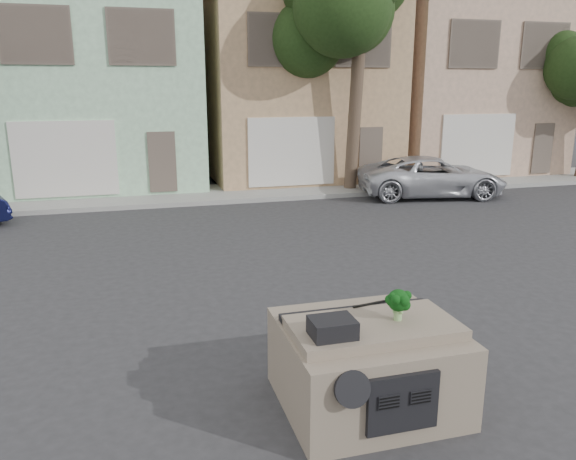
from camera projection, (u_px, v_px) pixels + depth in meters
name	position (u px, v px, depth m)	size (l,w,h in m)	color
ground_plane	(296.00, 310.00, 9.61)	(120.00, 120.00, 0.00)	#303033
sidewalk	(210.00, 194.00, 19.38)	(40.00, 3.00, 0.15)	gray
townhouse_mint	(99.00, 84.00, 21.26)	(7.20, 8.20, 7.55)	#A5D5AC
townhouse_tan	(289.00, 84.00, 23.22)	(7.20, 8.20, 7.55)	tan
townhouse_beige	(450.00, 84.00, 25.18)	(7.20, 8.20, 7.55)	tan
silver_pickup	(431.00, 196.00, 19.38)	(2.29, 4.96, 1.38)	silver
tree_near	(356.00, 69.00, 18.98)	(4.40, 4.00, 8.50)	#1D3312
car_dashboard	(367.00, 361.00, 6.68)	(2.00, 1.80, 1.12)	#7D6E5C
instrument_hump	(332.00, 328.00, 6.03)	(0.48, 0.38, 0.20)	black
wiper_arm	(377.00, 303.00, 6.96)	(0.70, 0.03, 0.02)	black
broccoli	(398.00, 305.00, 6.43)	(0.31, 0.31, 0.38)	black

